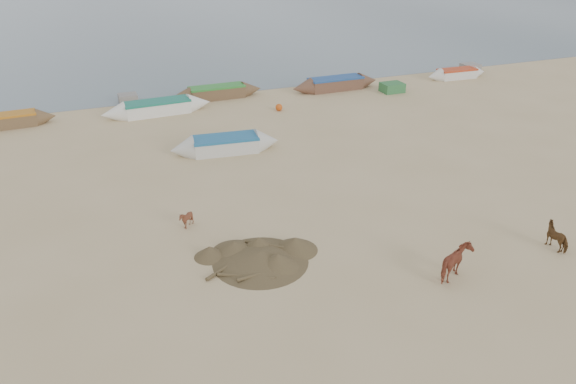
% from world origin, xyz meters
% --- Properties ---
extents(ground, '(140.00, 140.00, 0.00)m').
position_xyz_m(ground, '(0.00, 0.00, 0.00)').
color(ground, tan).
rests_on(ground, ground).
extents(cow_adult, '(1.57, 1.28, 1.22)m').
position_xyz_m(cow_adult, '(3.50, -2.38, 0.61)').
color(cow_adult, brown).
rests_on(cow_adult, ground).
extents(calf_front, '(0.70, 0.63, 0.75)m').
position_xyz_m(calf_front, '(-4.13, 4.41, 0.38)').
color(calf_front, '#5C2E1D').
rests_on(calf_front, ground).
extents(calf_right, '(1.15, 1.21, 0.95)m').
position_xyz_m(calf_right, '(8.26, -2.12, 0.47)').
color(calf_right, brown).
rests_on(calf_right, ground).
extents(near_canoe, '(5.80, 1.99, 0.83)m').
position_xyz_m(near_canoe, '(-0.49, 11.59, 0.42)').
color(near_canoe, beige).
rests_on(near_canoe, ground).
extents(debris_pile, '(3.74, 3.74, 0.43)m').
position_xyz_m(debris_pile, '(-2.24, 1.00, 0.22)').
color(debris_pile, brown).
rests_on(debris_pile, ground).
extents(waterline_canoes, '(49.35, 3.95, 0.94)m').
position_xyz_m(waterline_canoes, '(-4.18, 20.32, 0.43)').
color(waterline_canoes, brown).
rests_on(waterline_canoes, ground).
extents(beach_clutter, '(45.50, 6.14, 0.64)m').
position_xyz_m(beach_clutter, '(4.15, 19.92, 0.30)').
color(beach_clutter, '#326F38').
rests_on(beach_clutter, ground).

